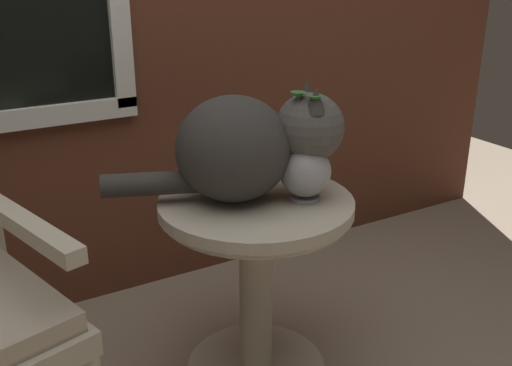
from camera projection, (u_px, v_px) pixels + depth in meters
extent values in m
cube|color=silver|center=(0.00, 122.00, 1.95)|extent=(0.94, 0.03, 0.07)
cylinder|color=#B2A893|center=(256.00, 291.00, 1.83)|extent=(0.10, 0.10, 0.55)
cylinder|color=#B2A893|center=(256.00, 205.00, 1.72)|extent=(0.57, 0.57, 0.03)
torus|color=#B2A893|center=(256.00, 213.00, 1.73)|extent=(0.55, 0.55, 0.02)
cylinder|color=#B2A893|center=(10.00, 347.00, 1.69)|extent=(0.04, 0.04, 0.45)
cube|color=#B2A893|center=(24.00, 224.00, 1.37)|extent=(0.18, 0.47, 0.04)
ellipsoid|color=#33302D|center=(233.00, 149.00, 1.66)|extent=(0.42, 0.40, 0.30)
sphere|color=#494643|center=(310.00, 127.00, 1.68)|extent=(0.20, 0.20, 0.20)
cone|color=#33302D|center=(316.00, 101.00, 1.60)|extent=(0.06, 0.06, 0.07)
cone|color=#33302D|center=(306.00, 92.00, 1.70)|extent=(0.06, 0.06, 0.07)
cylinder|color=#33302D|center=(155.00, 184.00, 1.66)|extent=(0.30, 0.17, 0.07)
cylinder|color=#99999E|center=(304.00, 197.00, 1.71)|extent=(0.09, 0.09, 0.01)
ellipsoid|color=#99999E|center=(305.00, 171.00, 1.68)|extent=(0.15, 0.15, 0.15)
cylinder|color=#99999E|center=(306.00, 142.00, 1.65)|extent=(0.08, 0.08, 0.06)
torus|color=#99999E|center=(306.00, 132.00, 1.64)|extent=(0.10, 0.10, 0.02)
cylinder|color=#2D662D|center=(302.00, 114.00, 1.63)|extent=(0.02, 0.02, 0.11)
cone|color=#2D662D|center=(298.00, 95.00, 1.61)|extent=(0.04, 0.04, 0.02)
cylinder|color=#2D662D|center=(311.00, 116.00, 1.62)|extent=(0.01, 0.03, 0.10)
cone|color=#2D662D|center=(315.00, 99.00, 1.59)|extent=(0.04, 0.04, 0.02)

